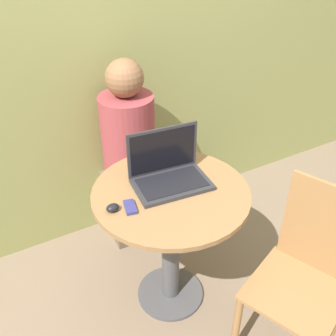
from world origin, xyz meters
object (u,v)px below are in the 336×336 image
object	(u,v)px
chair_empty	(303,277)
laptop	(169,172)
cell_phone	(130,207)
person_seated	(127,166)

from	to	relation	value
chair_empty	laptop	bearing A→B (deg)	120.06
laptop	chair_empty	bearing A→B (deg)	-59.94
chair_empty	cell_phone	bearing A→B (deg)	139.38
cell_phone	person_seated	xyz separation A→B (m)	(0.27, 0.65, -0.24)
laptop	person_seated	world-z (taller)	person_seated
cell_phone	laptop	bearing A→B (deg)	20.81
laptop	person_seated	bearing A→B (deg)	88.73
cell_phone	person_seated	distance (m)	0.75
cell_phone	person_seated	bearing A→B (deg)	67.77
laptop	chair_empty	distance (m)	0.80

